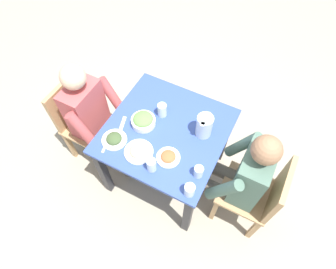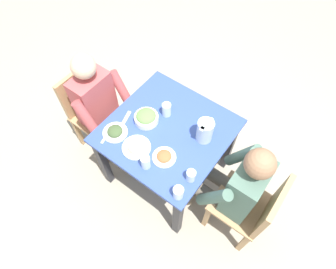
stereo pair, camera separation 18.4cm
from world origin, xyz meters
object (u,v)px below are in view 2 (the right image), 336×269
chair_near (253,208)px  diner_far (103,109)px  water_glass_near_left (167,110)px  water_pitcher (205,131)px  salad_bowl (146,117)px  water_glass_far_right (178,193)px  plate_rice_curry (164,157)px  plate_dolmas (115,132)px  water_glass_by_pitcher (191,176)px  water_glass_center (145,162)px  dining_table (167,138)px  chair_far (90,108)px  diner_near (232,184)px  plate_beans (136,147)px

chair_near → diner_far: (-0.05, 1.43, 0.14)m
water_glass_near_left → water_pitcher: bearing=-92.0°
diner_far → salad_bowl: diner_far is taller
salad_bowl → water_glass_far_right: 0.65m
plate_rice_curry → water_glass_far_right: water_glass_far_right is taller
plate_dolmas → water_glass_near_left: bearing=-28.2°
water_glass_by_pitcher → water_glass_near_left: bearing=53.4°
plate_rice_curry → water_glass_far_right: 0.30m
plate_rice_curry → water_glass_far_right: (-0.17, -0.24, 0.03)m
water_glass_center → dining_table: bearing=10.6°
chair_far → water_glass_by_pitcher: 1.23m
diner_near → water_pitcher: diner_near is taller
salad_bowl → water_glass_by_pitcher: water_glass_by_pitcher is taller
dining_table → plate_dolmas: (-0.26, 0.30, 0.14)m
chair_near → plate_dolmas: (-0.22, 1.11, 0.28)m
salad_bowl → water_glass_near_left: water_glass_near_left is taller
dining_table → plate_dolmas: bearing=131.2°
dining_table → diner_far: diner_far is taller
water_glass_center → plate_rice_curry: bearing=-26.8°
chair_far → chair_near: bearing=-88.1°
water_pitcher → water_glass_near_left: size_ratio=1.66×
plate_rice_curry → water_glass_center: (-0.13, 0.06, 0.04)m
dining_table → chair_far: (-0.09, 0.82, -0.13)m
water_pitcher → water_glass_center: (-0.44, 0.20, -0.04)m
chair_far → water_glass_near_left: bearing=-73.9°
chair_near → plate_beans: chair_near is taller
dining_table → chair_far: chair_far is taller
plate_dolmas → diner_near: bearing=-76.3°
water_glass_by_pitcher → water_glass_center: bearing=109.2°
water_glass_far_right → plate_beans: bearing=76.1°
chair_far → water_glass_far_right: 1.26m
plate_dolmas → water_glass_by_pitcher: water_glass_by_pitcher is taller
diner_near → water_glass_far_right: diner_near is taller
diner_near → salad_bowl: 0.81m
diner_far → plate_beans: bearing=-108.0°
plate_rice_curry → water_glass_near_left: size_ratio=1.50×
diner_far → water_glass_center: diner_far is taller
plate_dolmas → water_glass_near_left: 0.43m
plate_beans → water_glass_far_right: (-0.11, -0.45, 0.03)m
diner_near → water_glass_near_left: size_ratio=10.02×
water_pitcher → plate_beans: bearing=136.8°
chair_far → diner_far: size_ratio=0.74×
water_pitcher → plate_rice_curry: (-0.31, 0.13, -0.08)m
plate_dolmas → water_pitcher: bearing=-56.9°
diner_near → water_glass_far_right: size_ratio=11.63×
diner_near → diner_far: (-0.05, 1.22, 0.00)m
salad_bowl → water_glass_by_pitcher: bearing=-109.9°
dining_table → salad_bowl: (-0.03, 0.18, 0.17)m
diner_far → dining_table: bearing=-81.4°
chair_near → water_glass_near_left: bearing=80.4°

